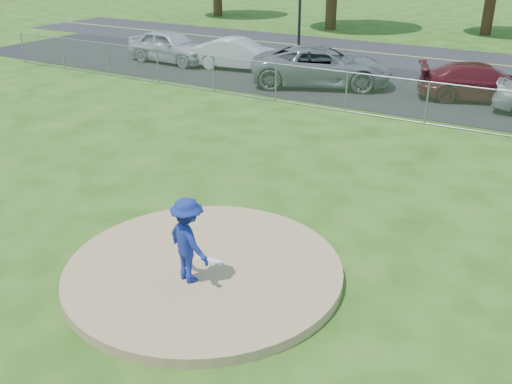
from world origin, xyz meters
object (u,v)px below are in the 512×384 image
parked_car_gray (322,66)px  parked_car_darkred (482,82)px  pitcher (188,240)px  traffic_cone (274,72)px  parked_car_white (240,54)px  parked_car_silver (171,46)px

parked_car_gray → parked_car_darkred: size_ratio=1.23×
pitcher → parked_car_gray: bearing=-54.1°
traffic_cone → parked_car_white: 2.73m
parked_car_silver → parked_car_white: 4.00m
parked_car_silver → parked_car_gray: size_ratio=0.79×
traffic_cone → parked_car_white: parked_car_white is taller
traffic_cone → parked_car_gray: bearing=-1.0°
pitcher → parked_car_darkred: bearing=-76.9°
parked_car_silver → parked_car_gray: bearing=-90.5°
traffic_cone → parked_car_gray: 2.46m
traffic_cone → parked_car_darkred: 9.01m
traffic_cone → parked_car_darkred: bearing=6.3°
traffic_cone → parked_car_gray: (2.40, -0.04, 0.52)m
parked_car_silver → parked_car_gray: parked_car_gray is taller
traffic_cone → parked_car_darkred: parked_car_darkred is taller
parked_car_white → parked_car_darkred: (11.45, -0.02, -0.02)m
parked_car_silver → parked_car_white: size_ratio=1.08×
traffic_cone → parked_car_silver: bearing=174.6°
parked_car_white → parked_car_gray: bearing=-112.0°
traffic_cone → parked_car_darkred: size_ratio=0.13×
parked_car_silver → parked_car_darkred: (15.43, 0.38, -0.10)m
parked_car_silver → parked_car_darkred: 15.44m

